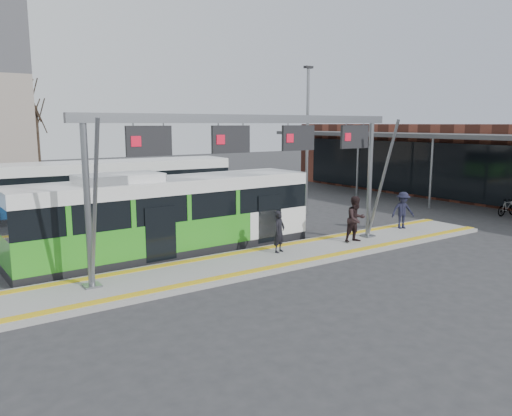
{
  "coord_description": "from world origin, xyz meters",
  "views": [
    {
      "loc": [
        -10.64,
        -14.5,
        5.03
      ],
      "look_at": [
        1.41,
        3.0,
        1.43
      ],
      "focal_mm": 35.0,
      "sensor_mm": 36.0,
      "label": 1
    }
  ],
  "objects_px": {
    "gantry": "(259,144)",
    "passenger_c": "(403,210)",
    "hero_bus": "(169,216)",
    "passenger_b": "(356,219)",
    "passenger_a": "(279,232)"
  },
  "relations": [
    {
      "from": "gantry",
      "to": "passenger_c",
      "type": "xyz_separation_m",
      "value": [
        8.48,
        0.33,
        -3.28
      ]
    },
    {
      "from": "hero_bus",
      "to": "passenger_b",
      "type": "height_order",
      "value": "hero_bus"
    },
    {
      "from": "passenger_c",
      "to": "passenger_b",
      "type": "bearing_deg",
      "value": -147.89
    },
    {
      "from": "passenger_c",
      "to": "gantry",
      "type": "bearing_deg",
      "value": -155.71
    },
    {
      "from": "gantry",
      "to": "passenger_a",
      "type": "height_order",
      "value": "gantry"
    },
    {
      "from": "hero_bus",
      "to": "passenger_a",
      "type": "distance_m",
      "value": 4.32
    },
    {
      "from": "passenger_b",
      "to": "passenger_c",
      "type": "distance_m",
      "value": 3.85
    },
    {
      "from": "gantry",
      "to": "passenger_c",
      "type": "relative_size",
      "value": 7.49
    },
    {
      "from": "hero_bus",
      "to": "passenger_a",
      "type": "xyz_separation_m",
      "value": [
        3.31,
        -2.73,
        -0.54
      ]
    },
    {
      "from": "gantry",
      "to": "passenger_b",
      "type": "bearing_deg",
      "value": -4.16
    },
    {
      "from": "gantry",
      "to": "passenger_b",
      "type": "distance_m",
      "value": 5.68
    },
    {
      "from": "gantry",
      "to": "passenger_a",
      "type": "relative_size",
      "value": 8.07
    },
    {
      "from": "passenger_a",
      "to": "passenger_c",
      "type": "relative_size",
      "value": 0.93
    },
    {
      "from": "hero_bus",
      "to": "passenger_a",
      "type": "height_order",
      "value": "hero_bus"
    },
    {
      "from": "passenger_a",
      "to": "passenger_b",
      "type": "xyz_separation_m",
      "value": [
        3.67,
        -0.44,
        0.16
      ]
    }
  ]
}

